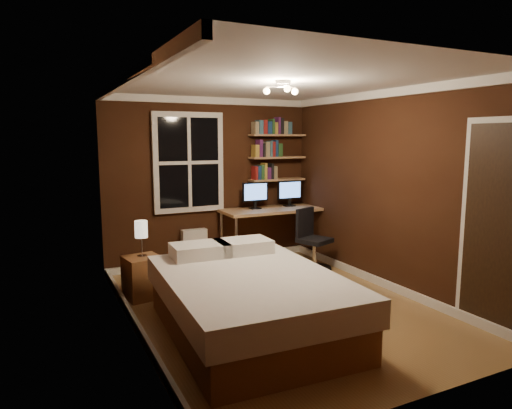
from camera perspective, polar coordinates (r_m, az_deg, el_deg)
name	(u,v)px	position (r m, az deg, el deg)	size (l,w,h in m)	color
floor	(277,306)	(5.34, 2.62, -12.62)	(4.20, 4.20, 0.00)	olive
wall_back	(211,182)	(6.93, -5.69, 2.84)	(3.20, 0.04, 2.50)	black
wall_left	(130,208)	(4.49, -15.48, -0.40)	(0.04, 4.20, 2.50)	black
wall_right	(389,191)	(5.96, 16.32, 1.66)	(0.04, 4.20, 2.50)	black
ceiling	(278,82)	(5.02, 2.82, 15.09)	(3.20, 4.20, 0.02)	white
window	(189,163)	(6.76, -8.41, 5.21)	(1.06, 0.06, 1.46)	silver
door	(500,231)	(4.97, 28.24, -2.91)	(0.03, 0.82, 2.05)	black
ceiling_fixture	(283,90)	(4.92, 3.39, 14.05)	(0.44, 0.44, 0.18)	beige
bookshelf_lower	(277,180)	(7.27, 2.66, 3.13)	(0.92, 0.22, 0.03)	#A47D4F
books_row_lower	(277,171)	(7.26, 2.66, 4.15)	(0.42, 0.16, 0.23)	maroon
bookshelf_middle	(277,158)	(7.25, 2.67, 5.89)	(0.92, 0.22, 0.03)	#A47D4F
books_row_middle	(277,149)	(7.24, 2.68, 6.91)	(0.48, 0.16, 0.23)	navy
bookshelf_upper	(277,135)	(7.24, 2.69, 8.65)	(0.92, 0.22, 0.03)	#A47D4F
books_row_upper	(277,127)	(7.24, 2.70, 9.68)	(0.60, 0.16, 0.23)	#275323
bed	(249,301)	(4.58, -0.88, -11.96)	(1.69, 2.27, 0.75)	brown
nightstand	(143,277)	(5.70, -13.96, -8.80)	(0.40, 0.40, 0.50)	brown
bedside_lamp	(141,239)	(5.59, -14.12, -4.19)	(0.15, 0.15, 0.43)	beige
radiator	(194,248)	(6.89, -7.71, -5.40)	(0.38, 0.13, 0.56)	white
desk	(277,212)	(7.07, 2.64, -0.93)	(1.75, 0.66, 0.83)	#A47D4F
monitor_left	(255,196)	(6.96, -0.11, 1.13)	(0.42, 0.12, 0.41)	black
monitor_right	(290,193)	(7.25, 4.21, 1.39)	(0.42, 0.12, 0.41)	black
desk_lamp	(327,192)	(7.33, 8.81, 1.52)	(0.14, 0.32, 0.44)	silver
office_chair	(312,248)	(6.69, 7.03, -5.37)	(0.52, 0.52, 0.90)	black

